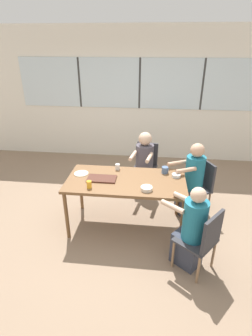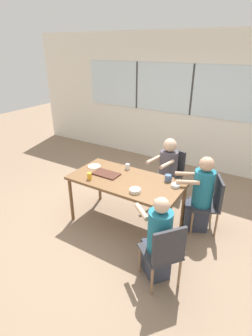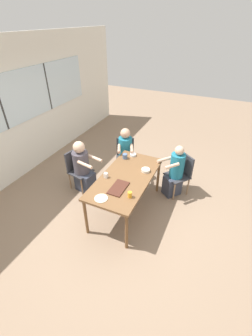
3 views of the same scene
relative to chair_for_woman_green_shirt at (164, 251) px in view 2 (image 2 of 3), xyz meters
The scene contains 16 objects.
ground_plane 1.32m from the chair_for_woman_green_shirt, 141.30° to the left, with size 16.00×16.00×0.00m, color #8C725B.
wall_back_with_windows 3.65m from the chair_for_woman_green_shirt, 105.72° to the left, with size 8.40×0.08×2.80m.
dining_table 1.24m from the chair_for_woman_green_shirt, 141.30° to the left, with size 1.63×0.82×0.76m.
chair_for_woman_green_shirt is the anchor object (origin of this frame).
chair_for_man_blue_shirt 2.10m from the chair_for_woman_green_shirt, 110.19° to the left, with size 0.47×0.47×0.84m.
chair_for_man_teal_shirt 1.30m from the chair_for_woman_green_shirt, 83.36° to the left, with size 0.53×0.53×0.84m.
person_woman_green_shirt 0.16m from the chair_for_woman_green_shirt, 141.30° to the left, with size 0.55×0.52×1.09m.
person_man_blue_shirt 1.96m from the chair_for_woman_green_shirt, 112.68° to the left, with size 0.41×0.61×1.10m.
person_man_teal_shirt 1.23m from the chair_for_woman_green_shirt, 89.78° to the left, with size 0.58×0.48×1.16m.
food_tray_dark 1.52m from the chair_for_woman_green_shirt, 149.97° to the left, with size 0.40×0.22×0.02m.
coffee_mug 1.16m from the chair_for_woman_green_shirt, 112.31° to the left, with size 0.10×0.09×0.10m.
juice_glass 1.53m from the chair_for_woman_green_shirt, 160.47° to the left, with size 0.06×0.06×0.10m.
milk_carton_small 1.58m from the chair_for_woman_green_shirt, 136.25° to the left, with size 0.06×0.06×0.09m.
bowl_white_shallow 0.90m from the chair_for_woman_green_shirt, 142.02° to the left, with size 0.15×0.15×0.05m.
bowl_cereal 1.01m from the chair_for_woman_green_shirt, 106.11° to the left, with size 0.12×0.12×0.04m.
plate_tortillas 1.86m from the chair_for_woman_green_shirt, 151.53° to the left, with size 0.20×0.20×0.01m.
Camera 2 is at (1.74, -2.84, 2.51)m, focal length 28.00 mm.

